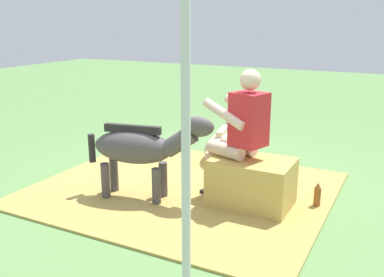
{
  "coord_description": "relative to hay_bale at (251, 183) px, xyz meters",
  "views": [
    {
      "loc": [
        -2.09,
        4.12,
        1.82
      ],
      "look_at": [
        0.02,
        0.04,
        0.55
      ],
      "focal_mm": 40.61,
      "sensor_mm": 36.0,
      "label": 1
    }
  ],
  "objects": [
    {
      "name": "ground_plane",
      "position": [
        0.76,
        -0.26,
        -0.24
      ],
      "size": [
        24.0,
        24.0,
        0.0
      ],
      "primitive_type": "plane",
      "color": "#608C4C"
    },
    {
      "name": "hay_patch",
      "position": [
        0.81,
        -0.06,
        -0.23
      ],
      "size": [
        3.09,
        2.64,
        0.02
      ],
      "primitive_type": "cube",
      "color": "tan",
      "rests_on": "ground"
    },
    {
      "name": "hay_bale",
      "position": [
        0.0,
        0.0,
        0.0
      ],
      "size": [
        0.79,
        0.55,
        0.49
      ],
      "primitive_type": "cube",
      "color": "tan",
      "rests_on": "ground"
    },
    {
      "name": "person_seated",
      "position": [
        0.16,
        -0.04,
        0.52
      ],
      "size": [
        0.72,
        0.54,
        1.37
      ],
      "color": "beige",
      "rests_on": "ground"
    },
    {
      "name": "pony_standing",
      "position": [
        1.06,
        0.36,
        0.31
      ],
      "size": [
        1.33,
        0.48,
        0.92
      ],
      "color": "#4C4747",
      "rests_on": "ground"
    },
    {
      "name": "pony_lying",
      "position": [
        0.87,
        -1.3,
        -0.06
      ],
      "size": [
        0.57,
        1.36,
        0.42
      ],
      "color": "tan",
      "rests_on": "ground"
    },
    {
      "name": "soda_bottle",
      "position": [
        -0.6,
        -0.27,
        -0.12
      ],
      "size": [
        0.07,
        0.07,
        0.27
      ],
      "color": "brown",
      "rests_on": "ground"
    },
    {
      "name": "tent_pole_left",
      "position": [
        -0.11,
        1.59,
        0.95
      ],
      "size": [
        0.06,
        0.06,
        2.38
      ],
      "primitive_type": "cylinder",
      "color": "silver",
      "rests_on": "ground"
    }
  ]
}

